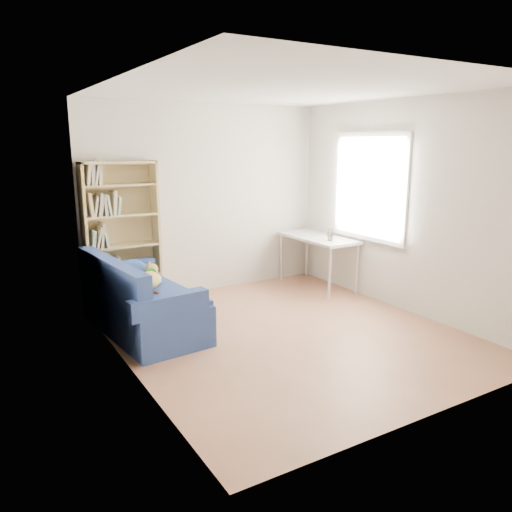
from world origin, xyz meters
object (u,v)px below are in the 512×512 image
(bookshelf, at_px, (122,242))
(pen_cup, at_px, (330,236))
(sofa, at_px, (140,302))
(desk, at_px, (318,241))

(bookshelf, relative_size, pen_cup, 10.49)
(pen_cup, bearing_deg, bookshelf, 162.03)
(sofa, height_order, pen_cup, pen_cup)
(desk, bearing_deg, bookshelf, 168.93)
(bookshelf, xyz_separation_m, desk, (2.70, -0.53, -0.18))
(sofa, bearing_deg, desk, 2.52)
(sofa, xyz_separation_m, pen_cup, (2.75, 0.07, 0.48))
(bookshelf, bearing_deg, pen_cup, -17.97)
(sofa, relative_size, pen_cup, 10.33)
(sofa, distance_m, pen_cup, 2.79)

